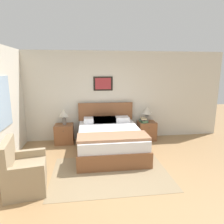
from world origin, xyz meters
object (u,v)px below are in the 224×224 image
(nightstand_near_window, at_px, (64,134))
(table_lamp_by_door, at_px, (147,111))
(bed, at_px, (110,139))
(nightstand_by_door, at_px, (147,131))
(table_lamp_near_window, at_px, (64,114))
(armchair, at_px, (24,173))

(nightstand_near_window, height_order, table_lamp_by_door, table_lamp_by_door)
(bed, height_order, nightstand_by_door, bed)
(bed, xyz_separation_m, table_lamp_near_window, (-1.19, 0.78, 0.54))
(bed, xyz_separation_m, nightstand_by_door, (1.22, 0.77, -0.06))
(nightstand_by_door, xyz_separation_m, table_lamp_by_door, (0.00, 0.01, 0.59))
(table_lamp_near_window, relative_size, table_lamp_by_door, 1.00)
(armchair, distance_m, nightstand_by_door, 3.65)
(bed, distance_m, nightstand_by_door, 1.44)
(armchair, relative_size, table_lamp_near_window, 2.07)
(table_lamp_near_window, bearing_deg, bed, -33.13)
(nightstand_near_window, relative_size, nightstand_by_door, 1.00)
(nightstand_by_door, bearing_deg, armchair, -142.66)
(nightstand_near_window, bearing_deg, table_lamp_near_window, 30.71)
(nightstand_near_window, bearing_deg, armchair, -102.03)
(bed, height_order, armchair, bed)
(nightstand_by_door, bearing_deg, bed, -147.76)
(table_lamp_near_window, bearing_deg, nightstand_by_door, -0.28)
(bed, bearing_deg, armchair, -139.36)
(bed, bearing_deg, table_lamp_near_window, 146.87)
(bed, bearing_deg, table_lamp_by_door, 32.61)
(armchair, bearing_deg, nightstand_near_window, 158.74)
(nightstand_near_window, xyz_separation_m, nightstand_by_door, (2.43, 0.00, 0.00))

